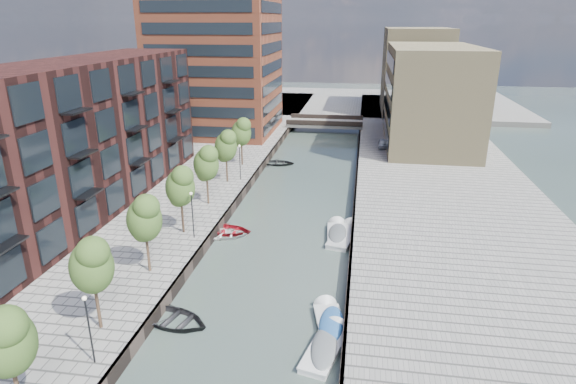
% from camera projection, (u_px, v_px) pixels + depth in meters
% --- Properties ---
extents(water, '(300.00, 300.00, 0.00)m').
position_uv_depth(water, '(302.00, 191.00, 55.09)').
color(water, '#38473F').
rests_on(water, ground).
extents(quay_left, '(60.00, 140.00, 1.00)m').
position_uv_depth(quay_left, '(17.00, 172.00, 60.17)').
color(quay_left, gray).
rests_on(quay_left, ground).
extents(quay_right, '(20.00, 140.00, 1.00)m').
position_uv_depth(quay_right, '(447.00, 194.00, 52.58)').
color(quay_right, gray).
rests_on(quay_right, ground).
extents(quay_wall_left, '(0.25, 140.00, 1.00)m').
position_uv_depth(quay_wall_left, '(250.00, 184.00, 55.81)').
color(quay_wall_left, '#332823').
rests_on(quay_wall_left, ground).
extents(quay_wall_right, '(0.25, 140.00, 1.00)m').
position_uv_depth(quay_wall_right, '(356.00, 189.00, 54.03)').
color(quay_wall_right, '#332823').
rests_on(quay_wall_right, ground).
extents(far_closure, '(80.00, 40.00, 1.00)m').
position_uv_depth(far_closure, '(335.00, 102.00, 110.70)').
color(far_closure, gray).
rests_on(far_closure, ground).
extents(apartment_block, '(8.00, 38.00, 14.00)m').
position_uv_depth(apartment_block, '(82.00, 136.00, 46.00)').
color(apartment_block, black).
rests_on(apartment_block, quay_left).
extents(tower, '(18.00, 18.00, 30.00)m').
position_uv_depth(tower, '(216.00, 36.00, 75.40)').
color(tower, '#99462C').
rests_on(tower, quay_left).
extents(tan_block_near, '(12.00, 25.00, 14.00)m').
position_uv_depth(tan_block_near, '(430.00, 95.00, 70.50)').
color(tan_block_near, '#8E7E57').
rests_on(tan_block_near, quay_right).
extents(tan_block_far, '(12.00, 20.00, 16.00)m').
position_uv_depth(tan_block_far, '(414.00, 71.00, 94.33)').
color(tan_block_far, '#8E7E57').
rests_on(tan_block_far, quay_right).
extents(bridge, '(13.00, 6.00, 1.30)m').
position_uv_depth(bridge, '(325.00, 123.00, 84.36)').
color(bridge, gray).
rests_on(bridge, ground).
extents(tree_0, '(2.50, 2.50, 5.95)m').
position_uv_depth(tree_0, '(6.00, 339.00, 21.06)').
color(tree_0, '#382619').
rests_on(tree_0, quay_left).
extents(tree_1, '(2.50, 2.50, 5.95)m').
position_uv_depth(tree_1, '(91.00, 263.00, 27.57)').
color(tree_1, '#382619').
rests_on(tree_1, quay_left).
extents(tree_2, '(2.50, 2.50, 5.95)m').
position_uv_depth(tree_2, '(144.00, 217.00, 34.08)').
color(tree_2, '#382619').
rests_on(tree_2, quay_left).
extents(tree_3, '(2.50, 2.50, 5.95)m').
position_uv_depth(tree_3, '(180.00, 185.00, 40.59)').
color(tree_3, '#382619').
rests_on(tree_3, quay_left).
extents(tree_4, '(2.50, 2.50, 5.95)m').
position_uv_depth(tree_4, '(206.00, 162.00, 47.09)').
color(tree_4, '#382619').
rests_on(tree_4, quay_left).
extents(tree_5, '(2.50, 2.50, 5.95)m').
position_uv_depth(tree_5, '(226.00, 145.00, 53.60)').
color(tree_5, '#382619').
rests_on(tree_5, quay_left).
extents(tree_6, '(2.50, 2.50, 5.95)m').
position_uv_depth(tree_6, '(241.00, 131.00, 60.11)').
color(tree_6, '#382619').
rests_on(tree_6, quay_left).
extents(lamp_0, '(0.24, 0.24, 4.12)m').
position_uv_depth(lamp_0, '(88.00, 323.00, 25.20)').
color(lamp_0, black).
rests_on(lamp_0, quay_left).
extents(lamp_1, '(0.24, 0.24, 4.12)m').
position_uv_depth(lamp_1, '(192.00, 210.00, 40.07)').
color(lamp_1, black).
rests_on(lamp_1, quay_left).
extents(lamp_2, '(0.24, 0.24, 4.12)m').
position_uv_depth(lamp_2, '(240.00, 159.00, 54.95)').
color(lamp_2, black).
rests_on(lamp_2, quay_left).
extents(sloop_0, '(5.75, 4.74, 1.03)m').
position_uv_depth(sloop_0, '(174.00, 323.00, 31.07)').
color(sloop_0, black).
rests_on(sloop_0, ground).
extents(sloop_2, '(4.74, 3.50, 0.95)m').
position_uv_depth(sloop_2, '(227.00, 233.00, 44.27)').
color(sloop_2, maroon).
rests_on(sloop_2, ground).
extents(sloop_3, '(4.77, 3.72, 0.90)m').
position_uv_depth(sloop_3, '(224.00, 237.00, 43.39)').
color(sloop_3, white).
rests_on(sloop_3, ground).
extents(sloop_4, '(4.57, 3.36, 0.92)m').
position_uv_depth(sloop_4, '(278.00, 165.00, 65.02)').
color(sloop_4, black).
rests_on(sloop_4, ground).
extents(motorboat_1, '(2.74, 5.14, 1.63)m').
position_uv_depth(motorboat_1, '(326.00, 346.00, 28.57)').
color(motorboat_1, white).
rests_on(motorboat_1, ground).
extents(motorboat_2, '(3.02, 5.66, 1.79)m').
position_uv_depth(motorboat_2, '(346.00, 235.00, 43.45)').
color(motorboat_2, beige).
rests_on(motorboat_2, ground).
extents(motorboat_3, '(2.75, 5.16, 1.64)m').
position_uv_depth(motorboat_3, '(330.00, 323.00, 30.78)').
color(motorboat_3, silver).
rests_on(motorboat_3, ground).
extents(motorboat_4, '(2.15, 5.24, 1.71)m').
position_uv_depth(motorboat_4, '(337.00, 233.00, 43.63)').
color(motorboat_4, '#BABAB8').
rests_on(motorboat_4, ground).
extents(car, '(1.47, 3.45, 1.16)m').
position_uv_depth(car, '(383.00, 143.00, 69.58)').
color(car, silver).
rests_on(car, quay_right).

